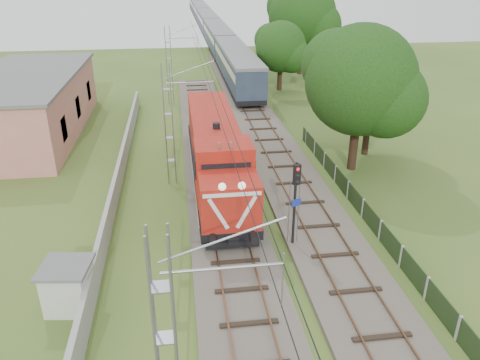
{
  "coord_description": "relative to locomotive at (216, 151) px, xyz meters",
  "views": [
    {
      "loc": [
        -2.35,
        -17.34,
        13.45
      ],
      "look_at": [
        0.97,
        6.94,
        2.2
      ],
      "focal_mm": 35.0,
      "sensor_mm": 36.0,
      "label": 1
    }
  ],
  "objects": [
    {
      "name": "ground",
      "position": [
        0.0,
        -11.46,
        -2.34
      ],
      "size": [
        140.0,
        140.0,
        0.0
      ],
      "primitive_type": "plane",
      "color": "#3D5A21",
      "rests_on": "ground"
    },
    {
      "name": "track_main",
      "position": [
        0.0,
        -4.46,
        -2.16
      ],
      "size": [
        4.2,
        70.0,
        0.45
      ],
      "color": "#6B6054",
      "rests_on": "ground"
    },
    {
      "name": "track_side",
      "position": [
        5.0,
        8.54,
        -2.16
      ],
      "size": [
        4.2,
        80.0,
        0.45
      ],
      "color": "#6B6054",
      "rests_on": "ground"
    },
    {
      "name": "catenary",
      "position": [
        -2.95,
        0.54,
        1.71
      ],
      "size": [
        3.31,
        70.0,
        8.0
      ],
      "color": "gray",
      "rests_on": "ground"
    },
    {
      "name": "boundary_wall",
      "position": [
        -6.5,
        0.54,
        -1.59
      ],
      "size": [
        0.25,
        40.0,
        1.5
      ],
      "primitive_type": "cube",
      "color": "#9E9E99",
      "rests_on": "ground"
    },
    {
      "name": "station_building",
      "position": [
        -15.0,
        12.54,
        0.29
      ],
      "size": [
        8.4,
        20.4,
        5.22
      ],
      "color": "#B76462",
      "rests_on": "ground"
    },
    {
      "name": "fence",
      "position": [
        8.0,
        -8.46,
        -1.74
      ],
      "size": [
        0.12,
        32.0,
        1.2
      ],
      "color": "black",
      "rests_on": "ground"
    },
    {
      "name": "locomotive",
      "position": [
        0.0,
        0.0,
        0.0
      ],
      "size": [
        3.17,
        18.08,
        4.59
      ],
      "color": "black",
      "rests_on": "ground"
    },
    {
      "name": "coach_rake",
      "position": [
        5.0,
        76.78,
        0.32
      ],
      "size": [
        3.24,
        121.13,
        3.75
      ],
      "color": "black",
      "rests_on": "ground"
    },
    {
      "name": "signal_post",
      "position": [
        3.19,
        -8.63,
        0.97
      ],
      "size": [
        0.51,
        0.41,
        4.82
      ],
      "color": "black",
      "rests_on": "ground"
    },
    {
      "name": "relay_hut",
      "position": [
        -7.4,
        -11.79,
        -1.28
      ],
      "size": [
        2.28,
        2.28,
        2.1
      ],
      "color": "beige",
      "rests_on": "ground"
    },
    {
      "name": "tree_a",
      "position": [
        10.02,
        1.11,
        4.02
      ],
      "size": [
        7.86,
        7.49,
        10.19
      ],
      "color": "#382317",
      "rests_on": "ground"
    },
    {
      "name": "tree_b",
      "position": [
        12.05,
        3.79,
        2.68
      ],
      "size": [
        6.21,
        5.92,
        8.05
      ],
      "color": "#382317",
      "rests_on": "ground"
    },
    {
      "name": "tree_c",
      "position": [
        9.81,
        25.11,
        2.59
      ],
      "size": [
        6.1,
        5.81,
        7.91
      ],
      "color": "#382317",
      "rests_on": "ground"
    },
    {
      "name": "tree_d",
      "position": [
        14.51,
        33.81,
        5.14
      ],
      "size": [
        9.25,
        8.81,
        11.99
      ],
      "color": "#382317",
      "rests_on": "ground"
    }
  ]
}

